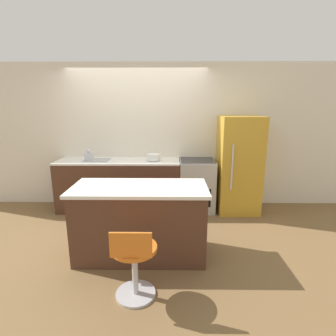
# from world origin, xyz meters

# --- Properties ---
(ground_plane) EXTENTS (14.00, 14.00, 0.00)m
(ground_plane) POSITION_xyz_m (0.00, 0.00, 0.00)
(ground_plane) COLOR brown
(wall_back) EXTENTS (8.00, 0.06, 2.60)m
(wall_back) POSITION_xyz_m (0.00, 0.66, 1.30)
(wall_back) COLOR silver
(wall_back) RESTS_ON ground_plane
(back_counter) EXTENTS (2.17, 0.61, 0.92)m
(back_counter) POSITION_xyz_m (-0.33, 0.32, 0.46)
(back_counter) COLOR #4C2D1E
(back_counter) RESTS_ON ground_plane
(kitchen_island) EXTENTS (1.64, 0.73, 0.91)m
(kitchen_island) POSITION_xyz_m (0.23, -1.19, 0.46)
(kitchen_island) COLOR #4C2D1E
(kitchen_island) RESTS_ON ground_plane
(oven_range) EXTENTS (0.62, 0.62, 0.92)m
(oven_range) POSITION_xyz_m (1.08, 0.32, 0.46)
(oven_range) COLOR #B7B2A8
(oven_range) RESTS_ON ground_plane
(refrigerator) EXTENTS (0.70, 0.70, 1.68)m
(refrigerator) POSITION_xyz_m (1.80, 0.29, 0.84)
(refrigerator) COLOR gold
(refrigerator) RESTS_ON ground_plane
(stool_chair) EXTENTS (0.45, 0.45, 0.79)m
(stool_chair) POSITION_xyz_m (0.26, -1.96, 0.39)
(stool_chair) COLOR #B7B7BC
(stool_chair) RESTS_ON ground_plane
(kettle) EXTENTS (0.16, 0.16, 0.20)m
(kettle) POSITION_xyz_m (-0.84, 0.31, 1.00)
(kettle) COLOR silver
(kettle) RESTS_ON back_counter
(mixing_bowl) EXTENTS (0.24, 0.24, 0.11)m
(mixing_bowl) POSITION_xyz_m (0.30, 0.31, 0.97)
(mixing_bowl) COLOR white
(mixing_bowl) RESTS_ON back_counter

